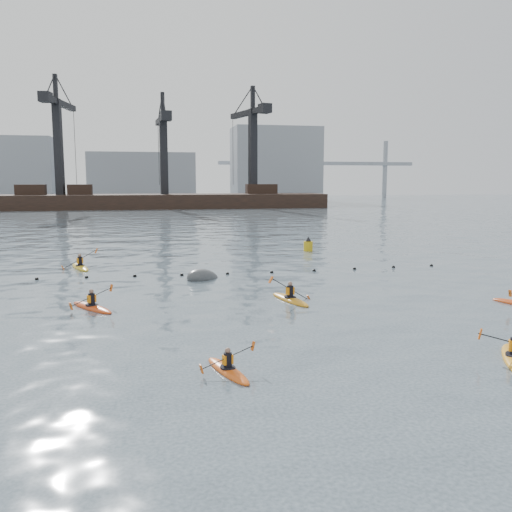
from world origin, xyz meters
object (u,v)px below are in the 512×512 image
object	(u,v)px
kayaker_5	(80,267)
mooring_buoy	(203,279)
kayaker_0	(228,369)
nav_buoy	(308,246)
kayaker_3	(290,299)
kayaker_2	(92,306)

from	to	relation	value
kayaker_5	mooring_buoy	distance (m)	10.02
kayaker_0	mooring_buoy	distance (m)	16.98
nav_buoy	kayaker_3	bearing A→B (deg)	-109.59
kayaker_3	kayaker_2	bearing A→B (deg)	164.16
kayaker_3	mooring_buoy	xyz separation A→B (m)	(-3.77, 7.19, -0.11)
kayaker_0	nav_buoy	distance (m)	30.83
kayaker_3	kayaker_0	bearing A→B (deg)	-130.31
kayaker_5	mooring_buoy	world-z (taller)	kayaker_5
kayaker_5	nav_buoy	world-z (taller)	kayaker_5
kayaker_2	nav_buoy	size ratio (longest dim) A/B	2.19
kayaker_5	mooring_buoy	xyz separation A→B (m)	(8.09, -5.91, -0.11)
kayaker_0	mooring_buoy	bearing A→B (deg)	70.10
kayaker_3	kayaker_5	xyz separation A→B (m)	(-11.86, 13.09, 0.00)
mooring_buoy	kayaker_0	bearing A→B (deg)	-93.19
kayaker_2	kayaker_5	size ratio (longest dim) A/B	0.86
mooring_buoy	nav_buoy	bearing A→B (deg)	48.07
kayaker_0	kayaker_3	distance (m)	10.85
kayaker_2	kayaker_3	distance (m)	9.88
kayaker_0	kayaker_5	bearing A→B (deg)	90.64
kayaker_0	nav_buoy	world-z (taller)	nav_buoy
kayaker_0	kayaker_2	xyz separation A→B (m)	(-5.16, 9.99, 0.02)
kayaker_2	kayaker_3	xyz separation A→B (m)	(9.87, -0.22, 0.00)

